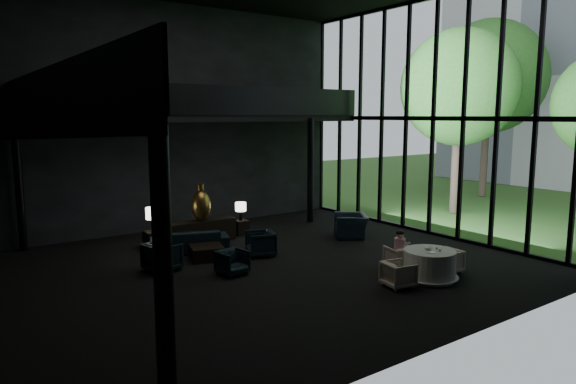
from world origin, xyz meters
TOP-DOWN VIEW (x-y plane):
  - floor at (0.00, 0.00)m, footprint 14.00×12.00m
  - wall_back at (0.00, 6.00)m, footprint 14.00×0.04m
  - wall_front at (0.00, -6.00)m, footprint 14.00×0.04m
  - curtain_wall at (6.95, 0.00)m, footprint 0.20×12.00m
  - mezzanine_back at (1.00, 5.00)m, footprint 12.00×2.00m
  - railing_left at (-5.00, 0.00)m, footprint 0.06×12.00m
  - railing_back at (1.00, 4.00)m, footprint 12.00×0.06m
  - column_sw at (-5.00, -5.70)m, footprint 0.24×0.24m
  - column_nw at (-5.00, 5.70)m, footprint 0.24×0.24m
  - column_ne at (4.80, 4.00)m, footprint 0.24×0.24m
  - tree_near at (11.00, 2.00)m, footprint 4.80×4.80m
  - tree_far at (16.00, 4.00)m, footprint 5.60×5.60m
  - console at (-0.10, 3.46)m, footprint 2.27×0.52m
  - bronze_urn at (-0.10, 3.45)m, footprint 0.64×0.64m
  - side_table_left at (-1.70, 3.53)m, footprint 0.52×0.52m
  - table_lamp_left at (-1.70, 3.48)m, footprint 0.44×0.44m
  - side_table_right at (1.50, 3.68)m, footprint 0.46×0.46m
  - table_lamp_right at (1.50, 3.67)m, footprint 0.38×0.38m
  - sofa at (-0.91, 2.60)m, footprint 2.67×1.54m
  - lounge_armchair_west at (-2.32, 1.24)m, footprint 1.00×1.04m
  - lounge_armchair_east at (0.61, 0.98)m, footprint 0.97×1.00m
  - lounge_armchair_south at (-0.96, -0.13)m, footprint 0.71×0.67m
  - window_armchair at (4.37, 1.19)m, footprint 1.47×1.59m
  - coffee_table at (-0.87, 1.55)m, footprint 1.10×1.10m
  - dining_table at (2.90, -3.35)m, footprint 1.46×1.46m
  - dining_chair_north at (2.97, -2.29)m, footprint 0.71×0.69m
  - dining_chair_east at (3.72, -3.24)m, footprint 0.57×0.61m
  - dining_chair_west at (1.82, -3.30)m, footprint 0.65×0.68m
  - child at (2.88, -2.36)m, footprint 0.30×0.30m
  - plate_a at (2.74, -3.50)m, footprint 0.29×0.29m
  - plate_b at (3.07, -3.15)m, footprint 0.26×0.26m
  - saucer at (3.17, -3.41)m, footprint 0.21×0.21m
  - coffee_cup at (3.13, -3.37)m, footprint 0.09×0.09m
  - cereal_bowl at (2.89, -3.28)m, footprint 0.16×0.16m
  - cream_pot at (3.00, -3.57)m, footprint 0.07×0.07m

SIDE VIEW (x-z plane):
  - floor at x=0.00m, z-range -0.01..0.01m
  - coffee_table at x=-0.87m, z-range 0.00..0.40m
  - side_table_right at x=1.50m, z-range 0.00..0.50m
  - side_table_left at x=-1.70m, z-range 0.00..0.57m
  - dining_chair_east at x=3.72m, z-range 0.00..0.61m
  - dining_chair_west at x=1.82m, z-range 0.00..0.61m
  - dining_chair_north at x=2.97m, z-range 0.00..0.61m
  - lounge_armchair_south at x=-0.96m, z-range 0.00..0.65m
  - dining_table at x=2.90m, z-range -0.05..0.70m
  - console at x=-0.10m, z-range 0.00..0.72m
  - lounge_armchair_east at x=0.61m, z-range 0.00..0.83m
  - lounge_armchair_west at x=-2.32m, z-range 0.00..0.91m
  - sofa at x=-0.91m, z-range 0.00..1.00m
  - window_armchair at x=4.37m, z-range 0.00..1.16m
  - saucer at x=3.17m, z-range 0.75..0.76m
  - plate_a at x=2.74m, z-range 0.75..0.76m
  - plate_b at x=3.07m, z-range 0.75..0.77m
  - child at x=2.88m, z-range 0.45..1.09m
  - cream_pot at x=3.00m, z-range 0.75..0.82m
  - cereal_bowl at x=2.89m, z-range 0.75..0.83m
  - coffee_cup at x=3.13m, z-range 0.76..0.82m
  - table_lamp_right at x=1.50m, z-range 0.64..1.27m
  - table_lamp_left at x=-1.70m, z-range 0.73..1.48m
  - bronze_urn at x=-0.10m, z-range 0.63..1.83m
  - column_sw at x=-5.00m, z-range 0.00..4.00m
  - column_nw at x=-5.00m, z-range 0.00..4.00m
  - column_ne at x=4.80m, z-range 0.00..4.00m
  - wall_back at x=0.00m, z-range 0.00..8.00m
  - wall_front at x=0.00m, z-range 0.00..8.00m
  - curtain_wall at x=6.95m, z-range 0.00..8.00m
  - mezzanine_back at x=1.00m, z-range 3.88..4.12m
  - railing_left at x=-5.00m, z-range 4.10..5.10m
  - railing_back at x=1.00m, z-range 4.10..5.10m
  - tree_near at x=11.00m, z-range 1.41..9.06m
  - tree_far at x=16.00m, z-range 1.59..10.39m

